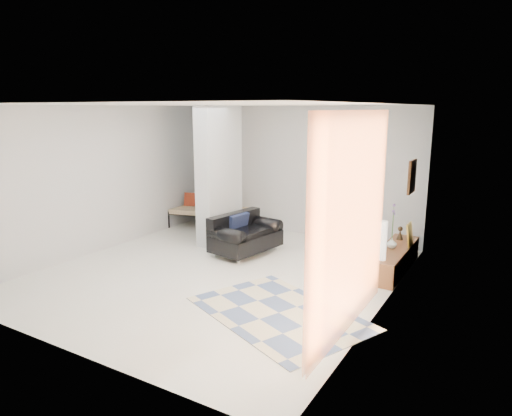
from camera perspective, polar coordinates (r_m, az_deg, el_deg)
The scene contains 17 objects.
floor at distance 7.88m, azimuth -4.52°, elevation -8.06°, with size 6.00×6.00×0.00m, color silver.
ceiling at distance 7.39m, azimuth -4.90°, elevation 12.76°, with size 6.00×6.00×0.00m, color white.
wall_back at distance 10.08m, azimuth 5.15°, elevation 4.65°, with size 6.00×6.00×0.00m, color #B9BBBD.
wall_front at distance 5.39m, azimuth -23.30°, elevation -3.09°, with size 6.00×6.00×0.00m, color #B9BBBD.
wall_left at distance 9.34m, azimuth -18.69°, elevation 3.44°, with size 6.00×6.00×0.00m, color #B9BBBD.
wall_right at distance 6.37m, azimuth 16.03°, elevation -0.31°, with size 6.00×6.00×0.00m, color #B9BBBD.
partition_column at distance 9.42m, azimuth -4.61°, elevation 4.12°, with size 0.35×1.20×2.80m, color #B9BFC1.
hallway_door at distance 11.15m, azimuth -4.80°, elevation 3.42°, with size 0.85×0.06×2.04m, color silver.
curtain at distance 5.30m, azimuth 12.08°, elevation -2.04°, with size 2.55×2.55×0.00m, color #FF8043.
wall_art at distance 7.90m, azimuth 18.92°, elevation 3.73°, with size 0.04×0.45×0.55m, color #3F2311.
media_console at distance 8.26m, azimuth 16.87°, elevation -6.09°, with size 0.45×1.89×0.80m.
loveseat at distance 8.79m, azimuth -1.55°, elevation -3.34°, with size 1.01×1.49×0.76m.
daybed at distance 10.77m, azimuth -5.51°, elevation -0.21°, with size 2.06×1.23×0.77m.
area_rug at distance 6.40m, azimuth 2.86°, elevation -12.99°, with size 2.38×1.59×0.01m, color beige.
cylinder_lamp at distance 7.43m, azimuth 15.59°, elevation -3.95°, with size 0.12×0.12×0.63m, color white.
bronze_figurine at distance 8.71m, azimuth 17.56°, elevation -3.01°, with size 0.12×0.12×0.24m, color #332416, non-canonical shape.
vase at distance 8.16m, azimuth 16.59°, elevation -4.21°, with size 0.17×0.17×0.18m, color white.
Camera 1 is at (4.25, -6.04, 2.74)m, focal length 32.00 mm.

